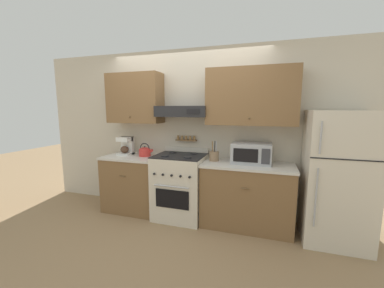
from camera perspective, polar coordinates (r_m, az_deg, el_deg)
name	(u,v)px	position (r m, az deg, el deg)	size (l,w,h in m)	color
ground_plane	(173,225)	(3.56, -4.56, -18.97)	(16.00, 16.00, 0.00)	#937551
wall_back	(191,121)	(3.68, -0.31, 5.67)	(5.20, 0.46, 2.55)	beige
counter_left	(134,183)	(4.00, -13.92, -9.10)	(0.90, 0.62, 0.89)	brown
counter_right	(247,195)	(3.45, 13.15, -11.95)	(1.24, 0.62, 0.89)	brown
stove_range	(180,186)	(3.61, -2.90, -10.16)	(0.72, 0.67, 1.03)	beige
refrigerator	(337,177)	(3.39, 31.68, -6.93)	(0.74, 0.70, 1.63)	beige
tea_kettle	(145,151)	(3.83, -11.33, -1.76)	(0.24, 0.19, 0.21)	red
coffee_maker	(126,146)	(4.03, -15.69, -0.39)	(0.21, 0.22, 0.29)	white
microwave	(251,153)	(3.37, 14.21, -2.15)	(0.53, 0.38, 0.28)	#ADAFB5
utensil_crock	(214,156)	(3.43, 5.39, -2.87)	(0.14, 0.14, 0.29)	#8E7051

